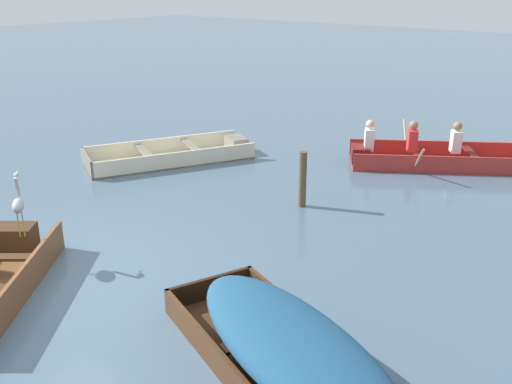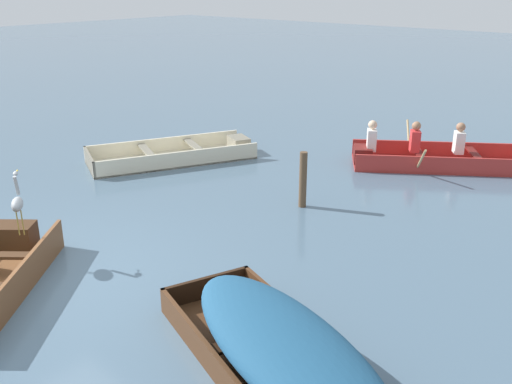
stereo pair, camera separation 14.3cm
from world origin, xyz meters
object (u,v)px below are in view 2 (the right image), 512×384
skiff_dark_varnish_near_moored (287,355)px  rowboat_red_with_crew (434,157)px  skiff_cream_mid_moored (179,154)px  mooring_post (303,180)px  heron_on_dinghy (17,202)px

skiff_dark_varnish_near_moored → rowboat_red_with_crew: size_ratio=1.00×
rowboat_red_with_crew → skiff_dark_varnish_near_moored: bearing=-75.7°
skiff_dark_varnish_near_moored → rowboat_red_with_crew: 7.58m
skiff_cream_mid_moored → rowboat_red_with_crew: 5.31m
mooring_post → heron_on_dinghy: bearing=-111.9°
skiff_cream_mid_moored → heron_on_dinghy: (1.93, -4.52, 0.77)m
skiff_cream_mid_moored → rowboat_red_with_crew: (4.29, 3.12, 0.08)m
skiff_cream_mid_moored → mooring_post: bearing=-7.1°
skiff_dark_varnish_near_moored → heron_on_dinghy: bearing=-175.9°
skiff_cream_mid_moored → rowboat_red_with_crew: bearing=36.0°
skiff_dark_varnish_near_moored → heron_on_dinghy: size_ratio=4.46×
skiff_cream_mid_moored → heron_on_dinghy: 4.98m
heron_on_dinghy → rowboat_red_with_crew: bearing=72.8°
skiff_dark_varnish_near_moored → skiff_cream_mid_moored: skiff_dark_varnish_near_moored is taller
mooring_post → skiff_cream_mid_moored: bearing=172.9°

